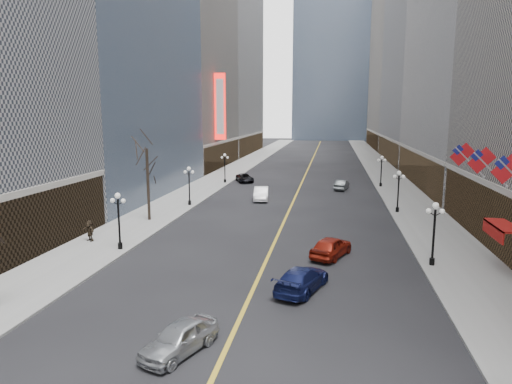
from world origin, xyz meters
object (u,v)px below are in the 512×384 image
(streetlamp_east_3, at_px, (381,168))
(car_nb_mid, at_px, (261,194))
(streetlamp_west_3, at_px, (225,165))
(car_sb_mid, at_px, (331,247))
(streetlamp_east_2, at_px, (398,187))
(car_sb_near, at_px, (302,279))
(car_nb_near, at_px, (180,338))
(streetlamp_west_1, at_px, (119,215))
(streetlamp_west_2, at_px, (189,182))
(car_nb_far, at_px, (245,178))
(streetlamp_east_1, at_px, (434,227))
(car_sb_far, at_px, (342,185))

(streetlamp_east_3, relative_size, car_nb_mid, 0.91)
(streetlamp_west_3, relative_size, car_sb_mid, 0.96)
(streetlamp_east_2, height_order, car_sb_near, streetlamp_east_2)
(streetlamp_east_2, relative_size, car_nb_near, 1.07)
(streetlamp_west_1, height_order, streetlamp_west_3, same)
(streetlamp_west_1, height_order, streetlamp_west_2, same)
(car_nb_mid, bearing_deg, streetlamp_west_1, -115.21)
(car_nb_near, height_order, car_nb_far, car_nb_near)
(streetlamp_east_2, xyz_separation_m, streetlamp_west_2, (-23.60, 0.00, 0.00))
(streetlamp_east_3, height_order, car_nb_far, streetlamp_east_3)
(streetlamp_east_1, distance_m, car_sb_near, 10.86)
(streetlamp_west_2, distance_m, car_nb_near, 33.78)
(car_nb_far, bearing_deg, car_sb_far, -41.00)
(streetlamp_west_2, xyz_separation_m, car_nb_near, (9.80, -32.26, -2.18))
(streetlamp_east_3, relative_size, car_nb_far, 0.94)
(car_nb_mid, distance_m, car_nb_far, 15.51)
(streetlamp_east_1, xyz_separation_m, car_sb_near, (-8.83, -5.94, -2.16))
(streetlamp_east_1, xyz_separation_m, streetlamp_east_3, (0.00, 36.00, 0.00))
(car_sb_near, height_order, car_sb_mid, car_sb_mid)
(streetlamp_east_2, distance_m, streetlamp_west_3, 29.68)
(car_sb_far, bearing_deg, streetlamp_east_1, 111.35)
(streetlamp_east_1, bearing_deg, car_nb_near, -134.07)
(car_nb_mid, distance_m, car_sb_near, 29.89)
(streetlamp_west_1, distance_m, car_nb_far, 37.98)
(streetlamp_west_2, height_order, car_sb_mid, streetlamp_west_2)
(streetlamp_east_1, distance_m, car_sb_far, 33.36)
(streetlamp_west_3, xyz_separation_m, car_sb_far, (17.87, -3.21, -2.20))
(car_nb_near, bearing_deg, car_sb_far, 103.03)
(streetlamp_east_3, height_order, car_sb_near, streetlamp_east_3)
(car_sb_mid, bearing_deg, car_sb_far, -70.28)
(car_sb_mid, bearing_deg, streetlamp_west_3, -42.48)
(streetlamp_east_2, distance_m, streetlamp_west_2, 23.60)
(car_sb_mid, bearing_deg, car_nb_near, 88.61)
(streetlamp_east_3, distance_m, car_nb_near, 52.16)
(streetlamp_east_3, distance_m, streetlamp_west_1, 43.05)
(streetlamp_east_1, relative_size, car_sb_near, 0.89)
(streetlamp_west_2, distance_m, car_sb_near, 28.21)
(streetlamp_east_1, height_order, streetlamp_west_2, same)
(streetlamp_east_2, relative_size, car_nb_mid, 0.91)
(streetlamp_east_1, distance_m, car_sb_mid, 7.48)
(streetlamp_west_3, height_order, car_sb_mid, streetlamp_west_3)
(car_nb_near, height_order, car_sb_near, car_sb_near)
(streetlamp_east_3, bearing_deg, car_sb_mid, -101.49)
(streetlamp_west_1, distance_m, car_sb_mid, 16.69)
(streetlamp_west_1, bearing_deg, streetlamp_west_2, 90.00)
(streetlamp_west_1, bearing_deg, car_nb_mid, 71.52)
(car_nb_far, bearing_deg, streetlamp_west_3, -169.64)
(car_nb_mid, bearing_deg, streetlamp_east_3, 32.35)
(streetlamp_west_1, relative_size, streetlamp_west_3, 1.00)
(car_sb_far, bearing_deg, car_nb_far, -7.00)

